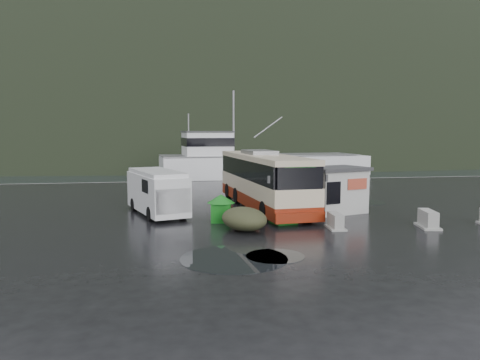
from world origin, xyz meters
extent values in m
plane|color=black|center=(0.00, 0.00, 0.00)|extent=(160.00, 160.00, 0.00)
cube|color=black|center=(0.00, 110.00, 0.00)|extent=(300.00, 180.00, 0.02)
cube|color=#999993|center=(0.00, 20.00, 0.00)|extent=(160.00, 0.60, 1.50)
ellipsoid|color=black|center=(10.00, 250.00, 0.00)|extent=(780.00, 540.00, 570.00)
cylinder|color=black|center=(-0.94, -6.78, 0.01)|extent=(3.92, 3.92, 0.01)
cylinder|color=black|center=(0.61, -6.70, 0.01)|extent=(2.18, 2.18, 0.01)
cylinder|color=black|center=(9.47, 5.17, 0.01)|extent=(2.62, 2.62, 0.01)
camera|label=1|loc=(-3.37, -23.07, 4.56)|focal=35.00mm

